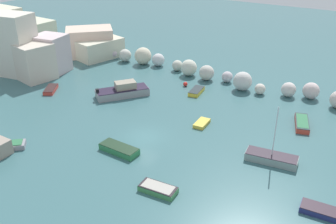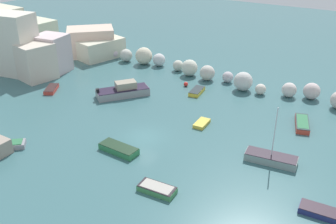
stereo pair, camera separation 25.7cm
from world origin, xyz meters
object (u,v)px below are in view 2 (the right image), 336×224
(channel_buoy, at_px, (186,84))
(moored_boat_7, at_px, (157,189))
(moored_boat_5, at_px, (7,145))
(moored_boat_9, at_px, (197,91))
(moored_boat_1, at_px, (123,91))
(moored_boat_3, at_px, (51,89))
(moored_boat_6, at_px, (202,123))
(moored_boat_10, at_px, (324,213))
(moored_boat_2, at_px, (119,149))
(moored_boat_0, at_px, (271,158))
(moored_boat_4, at_px, (302,123))

(channel_buoy, bearing_deg, moored_boat_7, -66.02)
(channel_buoy, distance_m, moored_boat_5, 24.52)
(moored_boat_9, bearing_deg, moored_boat_1, 118.95)
(moored_boat_3, relative_size, moored_boat_6, 1.36)
(moored_boat_10, bearing_deg, moored_boat_7, -164.35)
(moored_boat_9, relative_size, moored_boat_10, 0.86)
(moored_boat_7, bearing_deg, moored_boat_2, 150.08)
(moored_boat_0, relative_size, moored_boat_2, 1.40)
(moored_boat_5, bearing_deg, moored_boat_3, -102.81)
(moored_boat_1, distance_m, moored_boat_6, 12.50)
(channel_buoy, relative_size, moored_boat_2, 0.15)
(moored_boat_9, xyz_separation_m, moored_boat_10, (19.40, -15.56, -0.02))
(moored_boat_0, distance_m, moored_boat_5, 25.76)
(moored_boat_1, relative_size, moored_boat_4, 1.57)
(moored_boat_6, bearing_deg, moored_boat_10, 57.46)
(channel_buoy, xyz_separation_m, moored_boat_7, (9.47, -21.28, -0.02))
(moored_boat_4, xyz_separation_m, moored_boat_6, (-9.47, -5.69, -0.13))
(moored_boat_1, xyz_separation_m, moored_boat_9, (7.66, 5.87, -0.42))
(moored_boat_5, bearing_deg, moored_boat_0, 163.16)
(moored_boat_1, xyz_separation_m, moored_boat_10, (27.05, -9.68, -0.43))
(moored_boat_5, height_order, moored_boat_6, moored_boat_5)
(moored_boat_7, bearing_deg, moored_boat_1, 131.77)
(moored_boat_2, bearing_deg, moored_boat_5, -149.62)
(moored_boat_2, height_order, moored_boat_9, moored_boat_2)
(moored_boat_2, relative_size, moored_boat_4, 0.94)
(moored_boat_0, bearing_deg, moored_boat_2, 17.81)
(moored_boat_0, distance_m, moored_boat_1, 21.78)
(moored_boat_10, bearing_deg, moored_boat_9, 137.19)
(moored_boat_2, height_order, moored_boat_6, moored_boat_2)
(moored_boat_5, height_order, moored_boat_7, moored_boat_5)
(moored_boat_7, bearing_deg, moored_boat_3, 152.36)
(moored_boat_4, height_order, moored_boat_6, moored_boat_4)
(moored_boat_3, xyz_separation_m, moored_boat_10, (36.23, -5.82, -0.00))
(moored_boat_5, bearing_deg, moored_boat_10, 149.49)
(moored_boat_0, relative_size, moored_boat_7, 1.74)
(moored_boat_5, bearing_deg, moored_boat_7, 144.16)
(channel_buoy, relative_size, moored_boat_3, 0.19)
(moored_boat_6, bearing_deg, moored_boat_2, -28.72)
(moored_boat_4, bearing_deg, moored_boat_3, 87.15)
(moored_boat_4, bearing_deg, moored_boat_5, 113.62)
(moored_boat_1, bearing_deg, moored_boat_3, 149.94)
(moored_boat_1, xyz_separation_m, moored_boat_4, (21.84, 3.99, -0.36))
(moored_boat_2, bearing_deg, moored_boat_10, 5.78)
(channel_buoy, xyz_separation_m, moored_boat_4, (16.60, -3.18, 0.02))
(moored_boat_0, height_order, moored_boat_7, moored_boat_0)
(moored_boat_2, bearing_deg, moored_boat_1, 128.41)
(moored_boat_5, bearing_deg, moored_boat_9, -156.53)
(moored_boat_7, bearing_deg, moored_boat_6, 96.25)
(moored_boat_1, height_order, moored_boat_2, moored_boat_1)
(moored_boat_9, bearing_deg, moored_boat_6, -156.63)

